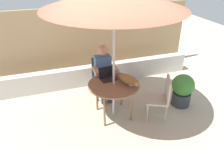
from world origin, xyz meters
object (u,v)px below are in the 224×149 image
object	(u,v)px
chair_empty	(162,96)
chair_occupied	(102,74)
person_seated	(104,70)
cat	(128,80)
potted_plant_near_fence	(182,89)
patio_table	(114,87)
laptop	(107,75)

from	to	relation	value
chair_empty	chair_occupied	bearing A→B (deg)	124.68
person_seated	cat	size ratio (longest dim) A/B	1.94
chair_occupied	potted_plant_near_fence	xyz separation A→B (m)	(1.47, -0.93, -0.14)
patio_table	cat	distance (m)	0.31
cat	patio_table	bearing A→B (deg)	160.86
patio_table	cat	size ratio (longest dim) A/B	1.53
chair_empty	potted_plant_near_fence	world-z (taller)	chair_empty
person_seated	laptop	xyz separation A→B (m)	(-0.05, -0.41, 0.09)
patio_table	chair_occupied	bearing A→B (deg)	90.00
chair_empty	potted_plant_near_fence	distance (m)	0.71
potted_plant_near_fence	laptop	bearing A→B (deg)	166.30
patio_table	potted_plant_near_fence	world-z (taller)	patio_table
person_seated	potted_plant_near_fence	xyz separation A→B (m)	(1.47, -0.78, -0.31)
chair_empty	laptop	bearing A→B (deg)	144.22
chair_occupied	potted_plant_near_fence	world-z (taller)	chair_occupied
patio_table	chair_occupied	xyz separation A→B (m)	(0.00, 0.82, -0.13)
chair_empty	person_seated	world-z (taller)	person_seated
chair_occupied	potted_plant_near_fence	distance (m)	1.75
person_seated	potted_plant_near_fence	distance (m)	1.69
chair_empty	laptop	world-z (taller)	laptop
laptop	chair_empty	bearing A→B (deg)	-35.78
chair_occupied	laptop	world-z (taller)	laptop
chair_occupied	patio_table	bearing A→B (deg)	-90.00
patio_table	chair_occupied	world-z (taller)	chair_occupied
laptop	patio_table	bearing A→B (deg)	-79.79
patio_table	cat	bearing A→B (deg)	-19.14
patio_table	chair_empty	size ratio (longest dim) A/B	1.09
laptop	cat	world-z (taller)	laptop
patio_table	chair_empty	xyz separation A→B (m)	(0.82, -0.37, -0.13)
laptop	potted_plant_near_fence	xyz separation A→B (m)	(1.51, -0.37, -0.39)
potted_plant_near_fence	person_seated	bearing A→B (deg)	152.14
cat	potted_plant_near_fence	distance (m)	1.28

